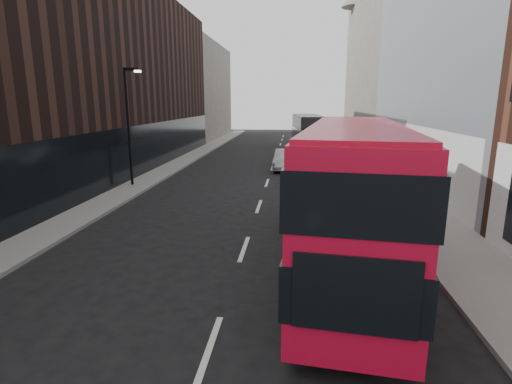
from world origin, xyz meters
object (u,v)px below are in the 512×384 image
(car_a, at_px, (307,202))
(car_b, at_px, (285,160))
(red_bus, at_px, (353,191))
(grey_bus, at_px, (308,131))
(car_c, at_px, (307,156))
(street_lamp, at_px, (129,119))

(car_a, bearing_deg, car_b, 98.16)
(red_bus, relative_size, grey_bus, 0.98)
(car_a, relative_size, car_b, 0.96)
(car_b, distance_m, car_c, 2.93)
(street_lamp, relative_size, grey_bus, 0.59)
(grey_bus, relative_size, car_c, 2.34)
(grey_bus, bearing_deg, car_b, -103.36)
(red_bus, xyz_separation_m, car_b, (-2.49, 18.91, -1.78))
(grey_bus, distance_m, car_a, 26.85)
(street_lamp, height_order, car_b, street_lamp)
(car_b, xyz_separation_m, car_c, (1.72, 2.37, -0.04))
(street_lamp, relative_size, car_b, 1.50)
(grey_bus, distance_m, car_b, 13.65)
(red_bus, distance_m, grey_bus, 32.34)
(car_a, bearing_deg, car_c, 91.07)
(car_b, relative_size, car_c, 0.92)
(red_bus, distance_m, car_b, 19.15)
(red_bus, height_order, car_a, red_bus)
(car_a, distance_m, car_b, 13.45)
(car_a, bearing_deg, grey_bus, 90.86)
(red_bus, bearing_deg, grey_bus, 97.78)
(street_lamp, height_order, red_bus, street_lamp)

